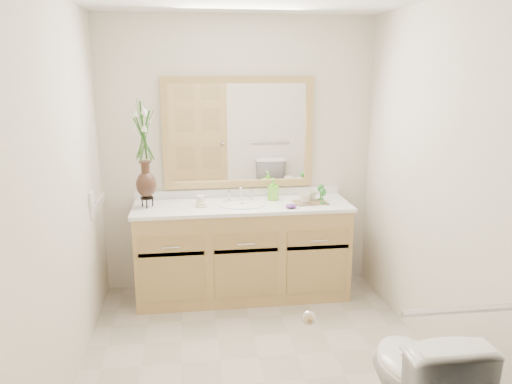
{
  "coord_description": "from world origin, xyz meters",
  "views": [
    {
      "loc": [
        -0.44,
        -3.06,
        1.94
      ],
      "look_at": [
        0.07,
        0.65,
        1.02
      ],
      "focal_mm": 35.0,
      "sensor_mm": 36.0,
      "label": 1
    }
  ],
  "objects": [
    {
      "name": "tray",
      "position": [
        0.58,
        0.97,
        0.84
      ],
      "size": [
        0.29,
        0.21,
        0.01
      ],
      "primitive_type": "cube",
      "rotation": [
        0.0,
        0.0,
        0.1
      ],
      "color": "brown",
      "rests_on": "counter"
    },
    {
      "name": "wall_left",
      "position": [
        -1.2,
        0.0,
        1.2
      ],
      "size": [
        0.02,
        2.6,
        2.4
      ],
      "primitive_type": "cube",
      "color": "white",
      "rests_on": "floor"
    },
    {
      "name": "mug_left",
      "position": [
        0.53,
        0.93,
        0.89
      ],
      "size": [
        0.11,
        0.11,
        0.09
      ],
      "primitive_type": "imported",
      "rotation": [
        0.0,
        0.0,
        0.37
      ],
      "color": "beige",
      "rests_on": "tray"
    },
    {
      "name": "vanity",
      "position": [
        0.0,
        1.01,
        0.4
      ],
      "size": [
        1.8,
        0.55,
        0.8
      ],
      "color": "tan",
      "rests_on": "floor"
    },
    {
      "name": "soap_bottle",
      "position": [
        0.29,
        1.13,
        0.92
      ],
      "size": [
        0.1,
        0.1,
        0.17
      ],
      "primitive_type": "imported",
      "rotation": [
        0.0,
        0.0,
        -0.34
      ],
      "color": "#74D832",
      "rests_on": "counter"
    },
    {
      "name": "sink",
      "position": [
        0.0,
        1.0,
        0.78
      ],
      "size": [
        0.38,
        0.34,
        0.23
      ],
      "color": "white",
      "rests_on": "counter"
    },
    {
      "name": "goblet_front",
      "position": [
        0.68,
        0.91,
        0.93
      ],
      "size": [
        0.06,
        0.06,
        0.13
      ],
      "color": "#287928",
      "rests_on": "tray"
    },
    {
      "name": "wall_back",
      "position": [
        0.0,
        1.3,
        1.2
      ],
      "size": [
        2.4,
        0.02,
        2.4
      ],
      "primitive_type": "cube",
      "color": "white",
      "rests_on": "floor"
    },
    {
      "name": "purple_dish",
      "position": [
        0.39,
        0.83,
        0.85
      ],
      "size": [
        0.12,
        0.1,
        0.03
      ],
      "primitive_type": "ellipsoid",
      "rotation": [
        0.0,
        0.0,
        -0.32
      ],
      "color": "#572776",
      "rests_on": "counter"
    },
    {
      "name": "wall_front",
      "position": [
        0.0,
        -1.3,
        1.2
      ],
      "size": [
        2.4,
        0.02,
        2.4
      ],
      "primitive_type": "cube",
      "color": "white",
      "rests_on": "floor"
    },
    {
      "name": "mirror",
      "position": [
        0.0,
        1.28,
        1.41
      ],
      "size": [
        1.32,
        0.04,
        0.97
      ],
      "color": "white",
      "rests_on": "wall_back"
    },
    {
      "name": "goblet_back",
      "position": [
        0.69,
        1.04,
        0.93
      ],
      "size": [
        0.06,
        0.06,
        0.13
      ],
      "color": "#287928",
      "rests_on": "tray"
    },
    {
      "name": "floor",
      "position": [
        0.0,
        0.0,
        0.0
      ],
      "size": [
        2.6,
        2.6,
        0.0
      ],
      "primitive_type": "plane",
      "color": "beige",
      "rests_on": "ground"
    },
    {
      "name": "toilet",
      "position": [
        0.7,
        -0.92,
        0.37
      ],
      "size": [
        0.42,
        0.75,
        0.74
      ],
      "primitive_type": "imported",
      "rotation": [
        0.0,
        0.0,
        3.14
      ],
      "color": "white",
      "rests_on": "floor"
    },
    {
      "name": "mug_right",
      "position": [
        0.6,
        1.01,
        0.89
      ],
      "size": [
        0.12,
        0.12,
        0.09
      ],
      "primitive_type": "imported",
      "rotation": [
        0.0,
        0.0,
        0.86
      ],
      "color": "beige",
      "rests_on": "tray"
    },
    {
      "name": "tumbler",
      "position": [
        -0.35,
        1.02,
        0.87
      ],
      "size": [
        0.07,
        0.07,
        0.09
      ],
      "primitive_type": "cylinder",
      "color": "beige",
      "rests_on": "counter"
    },
    {
      "name": "soap_dish",
      "position": [
        -0.34,
        0.98,
        0.84
      ],
      "size": [
        0.1,
        0.1,
        0.03
      ],
      "color": "beige",
      "rests_on": "counter"
    },
    {
      "name": "flower_vase",
      "position": [
        -0.79,
        1.03,
        1.38
      ],
      "size": [
        0.2,
        0.2,
        0.8
      ],
      "rotation": [
        0.0,
        0.0,
        0.27
      ],
      "color": "black",
      "rests_on": "counter"
    },
    {
      "name": "wall_right",
      "position": [
        1.2,
        0.0,
        1.2
      ],
      "size": [
        0.02,
        2.6,
        2.4
      ],
      "primitive_type": "cube",
      "color": "white",
      "rests_on": "floor"
    },
    {
      "name": "grab_bar",
      "position": [
        0.7,
        -1.27,
        0.95
      ],
      "size": [
        0.55,
        0.03,
        0.03
      ],
      "primitive_type": "cylinder",
      "rotation": [
        0.0,
        1.57,
        0.0
      ],
      "color": "silver",
      "rests_on": "wall_front"
    },
    {
      "name": "door",
      "position": [
        -0.3,
        -1.29,
        1.0
      ],
      "size": [
        0.8,
        0.03,
        2.0
      ],
      "primitive_type": "cube",
      "color": "tan",
      "rests_on": "floor"
    },
    {
      "name": "switch_plate",
      "position": [
        -1.19,
        0.76,
        0.98
      ],
      "size": [
        0.02,
        0.12,
        0.12
      ],
      "primitive_type": "cube",
      "color": "white",
      "rests_on": "wall_left"
    },
    {
      "name": "counter",
      "position": [
        0.0,
        1.01,
        0.82
      ],
      "size": [
        1.84,
        0.57,
        0.03
      ],
      "primitive_type": "cube",
      "color": "white",
      "rests_on": "vanity"
    }
  ]
}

